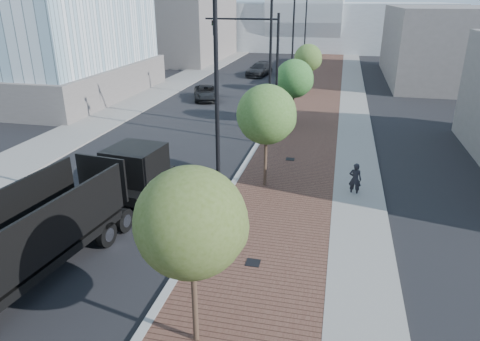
% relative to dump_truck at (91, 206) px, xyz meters
% --- Properties ---
extents(sidewalk, '(7.00, 140.00, 0.12)m').
position_rel_dump_truck_xyz_m(sidewalk, '(7.74, 31.35, -1.25)').
color(sidewalk, '#4C2D23').
rests_on(sidewalk, ground).
extents(concrete_strip, '(2.40, 140.00, 0.13)m').
position_rel_dump_truck_xyz_m(concrete_strip, '(10.44, 31.35, -1.24)').
color(concrete_strip, slate).
rests_on(concrete_strip, ground).
extents(curb, '(0.30, 140.00, 0.14)m').
position_rel_dump_truck_xyz_m(curb, '(4.24, 31.35, -1.24)').
color(curb, gray).
rests_on(curb, ground).
extents(west_sidewalk, '(4.00, 140.00, 0.12)m').
position_rel_dump_truck_xyz_m(west_sidewalk, '(-8.76, 31.35, -1.25)').
color(west_sidewalk, slate).
rests_on(west_sidewalk, ground).
extents(dump_truck, '(3.67, 13.48, 3.10)m').
position_rel_dump_truck_xyz_m(dump_truck, '(0.00, 0.00, 0.00)').
color(dump_truck, black).
rests_on(dump_truck, ground).
extents(white_sedan, '(2.59, 5.39, 1.70)m').
position_rel_dump_truck_xyz_m(white_sedan, '(-0.76, 5.40, -0.45)').
color(white_sedan, silver).
rests_on(white_sedan, ground).
extents(dark_car_mid, '(3.59, 5.13, 1.30)m').
position_rel_dump_truck_xyz_m(dark_car_mid, '(-3.04, 25.10, -0.66)').
color(dark_car_mid, black).
rests_on(dark_car_mid, ground).
extents(dark_car_far, '(2.94, 5.50, 1.52)m').
position_rel_dump_truck_xyz_m(dark_car_far, '(-0.64, 39.39, -0.55)').
color(dark_car_far, black).
rests_on(dark_car_far, ground).
extents(pedestrian, '(0.66, 0.49, 1.64)m').
position_rel_dump_truck_xyz_m(pedestrian, '(10.22, 6.36, -0.49)').
color(pedestrian, black).
rests_on(pedestrian, ground).
extents(streetlight_1, '(1.44, 0.56, 9.21)m').
position_rel_dump_truck_xyz_m(streetlight_1, '(4.72, 1.35, 3.04)').
color(streetlight_1, black).
rests_on(streetlight_1, ground).
extents(streetlight_2, '(1.72, 0.56, 9.28)m').
position_rel_dump_truck_xyz_m(streetlight_2, '(4.84, 13.35, 3.51)').
color(streetlight_2, black).
rests_on(streetlight_2, ground).
extents(streetlight_3, '(1.44, 0.56, 9.21)m').
position_rel_dump_truck_xyz_m(streetlight_3, '(4.72, 25.35, 3.04)').
color(streetlight_3, black).
rests_on(streetlight_3, ground).
extents(streetlight_4, '(1.72, 0.56, 9.28)m').
position_rel_dump_truck_xyz_m(streetlight_4, '(4.84, 37.35, 3.51)').
color(streetlight_4, black).
rests_on(streetlight_4, ground).
extents(traffic_mast, '(5.09, 0.20, 8.00)m').
position_rel_dump_truck_xyz_m(traffic_mast, '(3.94, 16.35, 3.68)').
color(traffic_mast, black).
rests_on(traffic_mast, ground).
extents(tree_0, '(2.85, 2.85, 5.20)m').
position_rel_dump_truck_xyz_m(tree_0, '(5.88, -4.63, 2.46)').
color(tree_0, '#382619').
rests_on(tree_0, ground).
extents(tree_1, '(2.87, 2.87, 5.19)m').
position_rel_dump_truck_xyz_m(tree_1, '(5.88, 6.37, 2.44)').
color(tree_1, '#382619').
rests_on(tree_1, ground).
extents(tree_2, '(2.79, 2.79, 4.83)m').
position_rel_dump_truck_xyz_m(tree_2, '(5.88, 18.37, 2.12)').
color(tree_2, '#382619').
rests_on(tree_2, ground).
extents(tree_3, '(2.69, 2.69, 4.77)m').
position_rel_dump_truck_xyz_m(tree_3, '(5.88, 30.37, 2.10)').
color(tree_3, '#382619').
rests_on(tree_3, ground).
extents(tower_podium, '(19.00, 19.00, 3.00)m').
position_rel_dump_truck_xyz_m(tower_podium, '(-19.76, 23.35, 0.19)').
color(tower_podium, '#615A57').
rests_on(tower_podium, ground).
extents(convention_center, '(50.00, 30.00, 50.00)m').
position_rel_dump_truck_xyz_m(convention_center, '(2.24, 76.35, 4.70)').
color(convention_center, '#A6ACB0').
rests_on(convention_center, ground).
extents(commercial_block_nw, '(14.00, 20.00, 10.00)m').
position_rel_dump_truck_xyz_m(commercial_block_nw, '(-15.76, 51.35, 3.69)').
color(commercial_block_nw, slate).
rests_on(commercial_block_nw, ground).
extents(commercial_block_ne, '(12.00, 22.00, 8.00)m').
position_rel_dump_truck_xyz_m(commercial_block_ne, '(20.24, 41.35, 2.69)').
color(commercial_block_ne, '#645D5A').
rests_on(commercial_block_ne, ground).
extents(utility_cover_1, '(0.50, 0.50, 0.02)m').
position_rel_dump_truck_xyz_m(utility_cover_1, '(6.64, -0.65, -1.18)').
color(utility_cover_1, black).
rests_on(utility_cover_1, sidewalk).
extents(utility_cover_2, '(0.50, 0.50, 0.02)m').
position_rel_dump_truck_xyz_m(utility_cover_2, '(6.64, 10.35, -1.18)').
color(utility_cover_2, black).
rests_on(utility_cover_2, sidewalk).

